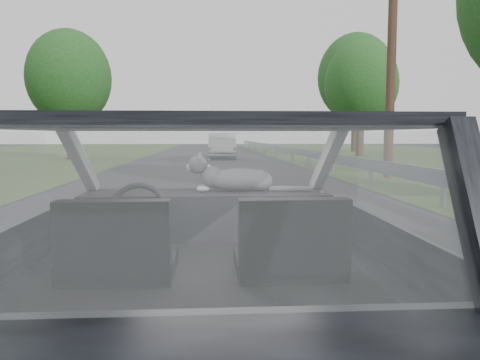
{
  "coord_description": "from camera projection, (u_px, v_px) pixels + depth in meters",
  "views": [
    {
      "loc": [
        0.02,
        -2.45,
        1.37
      ],
      "look_at": [
        0.22,
        0.57,
        1.08
      ],
      "focal_mm": 35.0,
      "sensor_mm": 36.0,
      "label": 1
    }
  ],
  "objects": [
    {
      "name": "subject_car",
      "position": [
        206.0,
        257.0,
        2.49
      ],
      "size": [
        1.8,
        4.0,
        1.45
      ],
      "primitive_type": "cube",
      "color": "black",
      "rests_on": "ground"
    },
    {
      "name": "dashboard",
      "position": [
        206.0,
        214.0,
        3.1
      ],
      "size": [
        1.58,
        0.45,
        0.3
      ],
      "primitive_type": "cube",
      "color": "black",
      "rests_on": "subject_car"
    },
    {
      "name": "driver_seat",
      "position": [
        118.0,
        242.0,
        2.16
      ],
      "size": [
        0.5,
        0.72,
        0.42
      ],
      "primitive_type": "cube",
      "color": "black",
      "rests_on": "subject_car"
    },
    {
      "name": "passenger_seat",
      "position": [
        290.0,
        240.0,
        2.21
      ],
      "size": [
        0.5,
        0.72,
        0.42
      ],
      "primitive_type": "cube",
      "color": "black",
      "rests_on": "subject_car"
    },
    {
      "name": "steering_wheel",
      "position": [
        138.0,
        212.0,
        2.77
      ],
      "size": [
        0.36,
        0.36,
        0.04
      ],
      "primitive_type": "torus",
      "color": "black",
      "rests_on": "dashboard"
    },
    {
      "name": "cat",
      "position": [
        238.0,
        178.0,
        3.11
      ],
      "size": [
        0.6,
        0.2,
        0.27
      ],
      "primitive_type": "ellipsoid",
      "rotation": [
        0.0,
        0.0,
        -0.03
      ],
      "color": "slate",
      "rests_on": "dashboard"
    },
    {
      "name": "guardrail",
      "position": [
        367.0,
        164.0,
        12.72
      ],
      "size": [
        0.05,
        90.0,
        0.32
      ],
      "primitive_type": "cube",
      "color": "gray",
      "rests_on": "ground"
    },
    {
      "name": "other_car",
      "position": [
        222.0,
        146.0,
        27.54
      ],
      "size": [
        1.87,
        4.56,
        1.49
      ],
      "primitive_type": "imported",
      "rotation": [
        0.0,
        0.0,
        -0.02
      ],
      "color": "silver",
      "rests_on": "ground"
    },
    {
      "name": "highway_sign",
      "position": [
        385.0,
        141.0,
        19.87
      ],
      "size": [
        0.19,
        0.91,
        2.25
      ],
      "primitive_type": "cube",
      "rotation": [
        0.0,
        0.0,
        -0.11
      ],
      "color": "#146E26",
      "rests_on": "ground"
    },
    {
      "name": "utility_pole",
      "position": [
        392.0,
        41.0,
        14.49
      ],
      "size": [
        0.3,
        0.3,
        8.56
      ],
      "primitive_type": "cylinder",
      "rotation": [
        0.0,
        0.0,
        0.09
      ],
      "color": "brown",
      "rests_on": "ground"
    },
    {
      "name": "tree_2",
      "position": [
        361.0,
        101.0,
        30.22
      ],
      "size": [
        4.85,
        4.85,
        7.17
      ],
      "primitive_type": null,
      "rotation": [
        0.0,
        0.0,
        -0.02
      ],
      "color": "#145116",
      "rests_on": "ground"
    },
    {
      "name": "tree_3",
      "position": [
        355.0,
        95.0,
        38.04
      ],
      "size": [
        7.98,
        7.98,
        9.32
      ],
      "primitive_type": null,
      "rotation": [
        0.0,
        0.0,
        0.38
      ],
      "color": "#145116",
      "rests_on": "ground"
    },
    {
      "name": "tree_6",
      "position": [
        70.0,
        97.0,
        26.0
      ],
      "size": [
        4.62,
        4.62,
        6.99
      ],
      "primitive_type": null,
      "rotation": [
        0.0,
        0.0,
        0.0
      ],
      "color": "#145116",
      "rests_on": "ground"
    }
  ]
}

